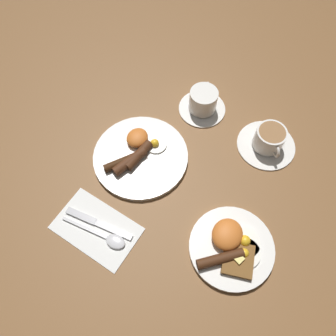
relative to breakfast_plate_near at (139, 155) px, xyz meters
name	(u,v)px	position (x,y,z in m)	size (l,w,h in m)	color
ground_plane	(141,158)	(0.00, 0.00, -0.01)	(3.00, 3.00, 0.00)	brown
breakfast_plate_near	(139,155)	(0.00, 0.00, 0.00)	(0.26, 0.26, 0.04)	white
breakfast_plate_far	(232,246)	(0.10, 0.33, 0.00)	(0.21, 0.21, 0.05)	white
teacup_near	(203,102)	(-0.24, 0.07, 0.02)	(0.14, 0.14, 0.07)	white
teacup_far	(268,141)	(-0.22, 0.29, 0.02)	(0.17, 0.17, 0.07)	white
napkin	(96,228)	(0.23, 0.02, -0.01)	(0.13, 0.21, 0.01)	white
knife	(95,222)	(0.22, 0.01, -0.01)	(0.04, 0.19, 0.01)	silver
spoon	(109,239)	(0.23, 0.06, 0.00)	(0.04, 0.18, 0.01)	silver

